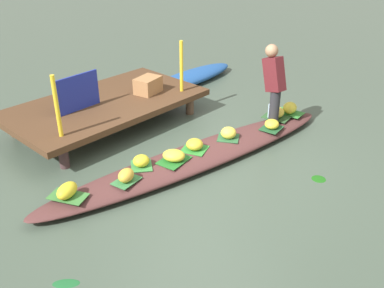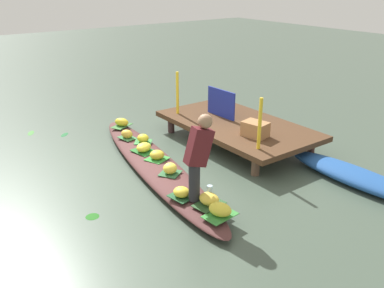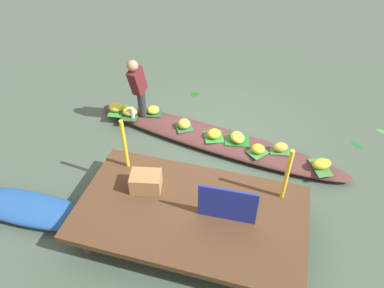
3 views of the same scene
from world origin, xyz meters
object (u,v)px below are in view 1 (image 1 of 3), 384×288
object	(u,v)px
banana_bunch_2	(67,190)
banana_bunch_5	(290,108)
moored_boat	(190,78)
water_bottle	(270,111)
market_banner	(77,93)
banana_bunch_4	(272,124)
banana_bunch_0	(277,112)
produce_crate	(148,85)
vendor_boat	(198,156)
banana_bunch_6	(195,144)
vendor_person	(274,80)
banana_bunch_3	(126,175)
banana_bunch_1	(141,161)
banana_bunch_7	(174,155)
banana_bunch_8	(229,133)

from	to	relation	value
banana_bunch_2	banana_bunch_5	world-z (taller)	banana_bunch_5
moored_boat	water_bottle	world-z (taller)	water_bottle
water_bottle	market_banner	distance (m)	3.10
market_banner	banana_bunch_4	bearing A→B (deg)	-52.76
banana_bunch_0	produce_crate	world-z (taller)	produce_crate
vendor_boat	banana_bunch_6	bearing A→B (deg)	98.32
banana_bunch_0	banana_bunch_6	size ratio (longest dim) A/B	1.19
banana_bunch_2	banana_bunch_5	xyz separation A→B (m)	(3.94, -0.59, 0.01)
banana_bunch_6	water_bottle	xyz separation A→B (m)	(1.65, -0.16, 0.04)
vendor_person	market_banner	world-z (taller)	vendor_person
banana_bunch_2	vendor_person	size ratio (longest dim) A/B	0.26
moored_boat	banana_bunch_0	size ratio (longest dim) A/B	8.27
banana_bunch_2	banana_bunch_4	distance (m)	3.30
moored_boat	banana_bunch_3	distance (m)	4.20
vendor_person	water_bottle	bearing A→B (deg)	35.82
banana_bunch_1	banana_bunch_3	world-z (taller)	banana_bunch_3
vendor_person	banana_bunch_1	bearing A→B (deg)	168.95
banana_bunch_6	water_bottle	world-z (taller)	water_bottle
banana_bunch_7	water_bottle	xyz separation A→B (m)	(2.08, -0.15, 0.04)
vendor_person	produce_crate	distance (m)	2.16
banana_bunch_7	banana_bunch_2	bearing A→B (deg)	167.93
moored_boat	banana_bunch_1	world-z (taller)	banana_bunch_1
banana_bunch_7	produce_crate	distance (m)	2.04
banana_bunch_0	banana_bunch_5	xyz separation A→B (m)	(0.31, -0.06, 0.00)
banana_bunch_1	vendor_person	xyz separation A→B (m)	(2.35, -0.46, 0.62)
banana_bunch_2	banana_bunch_6	world-z (taller)	banana_bunch_2
banana_bunch_2	banana_bunch_4	xyz separation A→B (m)	(3.22, -0.71, -0.01)
banana_bunch_1	vendor_person	bearing A→B (deg)	-11.05
banana_bunch_1	market_banner	world-z (taller)	market_banner
banana_bunch_8	water_bottle	world-z (taller)	water_bottle
moored_boat	market_banner	size ratio (longest dim) A/B	3.16
banana_bunch_2	market_banner	distance (m)	2.12
banana_bunch_3	water_bottle	size ratio (longest dim) A/B	1.04
banana_bunch_0	vendor_person	distance (m)	0.65
vendor_boat	banana_bunch_4	bearing A→B (deg)	-5.15
banana_bunch_7	banana_bunch_4	bearing A→B (deg)	-12.84
vendor_boat	banana_bunch_4	size ratio (longest dim) A/B	20.46
banana_bunch_8	banana_bunch_5	bearing A→B (deg)	-6.43
banana_bunch_5	banana_bunch_4	bearing A→B (deg)	-170.38
banana_bunch_7	vendor_person	world-z (taller)	vendor_person
banana_bunch_6	banana_bunch_8	xyz separation A→B (m)	(0.60, -0.13, 0.01)
water_bottle	banana_bunch_7	bearing A→B (deg)	175.98
vendor_boat	banana_bunch_0	xyz separation A→B (m)	(1.74, -0.17, 0.18)
banana_bunch_6	banana_bunch_7	size ratio (longest dim) A/B	0.82
moored_boat	banana_bunch_1	xyz separation A→B (m)	(-3.17, -2.11, 0.15)
vendor_boat	banana_bunch_5	xyz separation A→B (m)	(2.04, -0.23, 0.19)
banana_bunch_8	market_banner	size ratio (longest dim) A/B	0.30
banana_bunch_5	market_banner	distance (m)	3.48
moored_boat	banana_bunch_5	distance (m)	2.62
banana_bunch_6	banana_bunch_7	bearing A→B (deg)	-178.20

